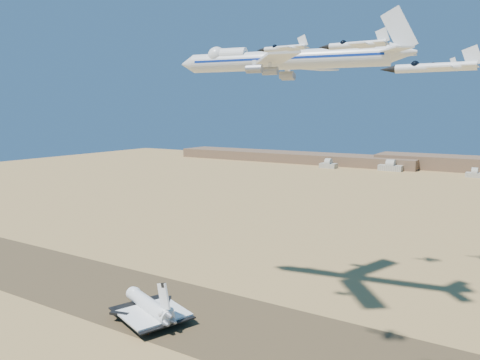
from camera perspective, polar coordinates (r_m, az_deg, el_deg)
The scene contains 13 objects.
ground at distance 181.30m, azimuth -3.00°, elevation -16.80°, with size 1200.00×1200.00×0.00m, color tan.
runway at distance 181.29m, azimuth -3.00°, elevation -16.80°, with size 600.00×50.00×0.06m, color brown.
hangars at distance 636.84m, azimuth 17.39°, elevation 1.48°, with size 200.50×29.50×30.00m.
shuttle at distance 184.30m, azimuth -11.07°, elevation -14.88°, with size 36.84×30.18×17.92m.
carrier_747 at distance 180.33m, azimuth 4.63°, elevation 14.35°, with size 90.10×68.63×22.36m.
crew_a at distance 175.19m, azimuth -11.19°, elevation -17.59°, with size 0.58×0.38×1.60m, color #EF570E.
crew_b at distance 173.89m, azimuth -11.08°, elevation -17.78°, with size 0.81×0.47×1.66m, color #EF570E.
crew_c at distance 176.16m, azimuth -11.78°, elevation -17.41°, with size 1.08×0.55×1.85m, color #EF570E.
chase_jet_a at distance 125.04m, azimuth 5.34°, elevation 15.72°, with size 14.56×7.67×3.63m.
chase_jet_b at distance 106.60m, azimuth 13.91°, elevation 15.72°, with size 15.47×8.19×3.85m.
chase_jet_c at distance 82.67m, azimuth 22.43°, elevation 12.60°, with size 15.45×8.19×3.85m.
chase_jet_e at distance 212.93m, azimuth 15.54°, elevation 14.48°, with size 14.25×8.33×3.64m.
chase_jet_f at distance 227.25m, azimuth 23.16°, elevation 12.83°, with size 14.66×8.10×3.66m.
Camera 1 is at (94.55, -134.11, 77.10)m, focal length 35.00 mm.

